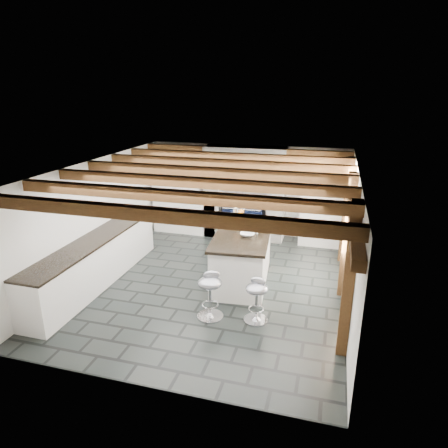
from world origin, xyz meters
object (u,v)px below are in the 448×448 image
(bar_stool_near, at_px, (257,295))
(bar_stool_far, at_px, (210,290))
(kitchen_island, at_px, (242,257))
(range_cooker, at_px, (244,219))

(bar_stool_near, distance_m, bar_stool_far, 0.77)
(bar_stool_near, height_order, bar_stool_far, bar_stool_far)
(kitchen_island, distance_m, bar_stool_near, 1.47)
(kitchen_island, relative_size, bar_stool_far, 2.56)
(range_cooker, relative_size, kitchen_island, 0.48)
(bar_stool_near, bearing_deg, bar_stool_far, -164.34)
(range_cooker, bearing_deg, bar_stool_far, -85.49)
(kitchen_island, height_order, bar_stool_near, kitchen_island)
(range_cooker, distance_m, bar_stool_far, 3.89)
(range_cooker, height_order, kitchen_island, kitchen_island)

